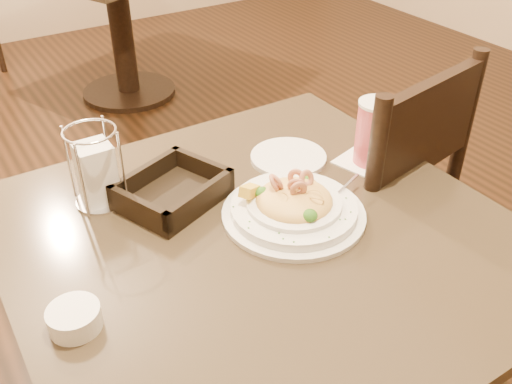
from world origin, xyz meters
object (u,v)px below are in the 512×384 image
dining_chair_near (365,212)px  drink_glass (375,133)px  pasta_bowl (294,206)px  butter_ramekin (74,318)px  background_table (118,7)px  side_plate (288,157)px  main_table (261,318)px  bread_basket (173,192)px  napkin_caddy (97,172)px

dining_chair_near → drink_glass: dining_chair_near is taller
pasta_bowl → butter_ramekin: pasta_bowl is taller
background_table → dining_chair_near: dining_chair_near is taller
dining_chair_near → side_plate: size_ratio=5.47×
dining_chair_near → drink_glass: bearing=33.0°
main_table → pasta_bowl: pasta_bowl is taller
main_table → bread_basket: 0.32m
background_table → pasta_bowl: (-0.47, -2.23, 0.25)m
main_table → butter_ramekin: 0.44m
background_table → pasta_bowl: pasta_bowl is taller
drink_glass → bread_basket: drink_glass is taller
side_plate → drink_glass: bearing=-35.9°
butter_ramekin → background_table: bearing=68.1°
background_table → side_plate: (-0.36, -2.05, 0.23)m
side_plate → main_table: bearing=-135.7°
drink_glass → side_plate: drink_glass is taller
background_table → side_plate: side_plate is taller
main_table → side_plate: bearing=44.3°
dining_chair_near → drink_glass: (-0.09, -0.08, 0.30)m
main_table → napkin_caddy: napkin_caddy is taller
bread_basket → napkin_caddy: size_ratio=1.48×
pasta_bowl → side_plate: pasta_bowl is taller
main_table → bread_basket: (-0.09, 0.18, 0.25)m
background_table → drink_glass: bearing=-95.6°
side_plate → bread_basket: bearing=-178.8°
drink_glass → bread_basket: (-0.44, 0.10, -0.05)m
background_table → bread_basket: size_ratio=4.83×
background_table → pasta_bowl: size_ratio=3.80×
main_table → bread_basket: bread_basket is taller
background_table → side_plate: size_ratio=6.86×
main_table → butter_ramekin: (-0.37, -0.04, 0.25)m
pasta_bowl → background_table: bearing=78.0°
dining_chair_near → side_plate: 0.33m
dining_chair_near → pasta_bowl: (-0.35, -0.15, 0.25)m
dining_chair_near → napkin_caddy: size_ratio=5.68×
side_plate → butter_ramekin: size_ratio=2.08×
napkin_caddy → side_plate: (0.41, -0.07, -0.06)m
main_table → drink_glass: drink_glass is taller
side_plate → butter_ramekin: bearing=-157.6°
side_plate → pasta_bowl: bearing=-122.7°
pasta_bowl → side_plate: bearing=57.3°
main_table → butter_ramekin: bearing=-173.5°
bread_basket → napkin_caddy: 0.15m
butter_ramekin → side_plate: bearing=22.4°
pasta_bowl → napkin_caddy: 0.39m
dining_chair_near → napkin_caddy: (-0.65, 0.09, 0.29)m
napkin_caddy → butter_ramekin: bearing=-116.5°
main_table → bread_basket: bearing=117.1°
dining_chair_near → pasta_bowl: dining_chair_near is taller
main_table → dining_chair_near: (0.43, 0.16, 0.00)m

